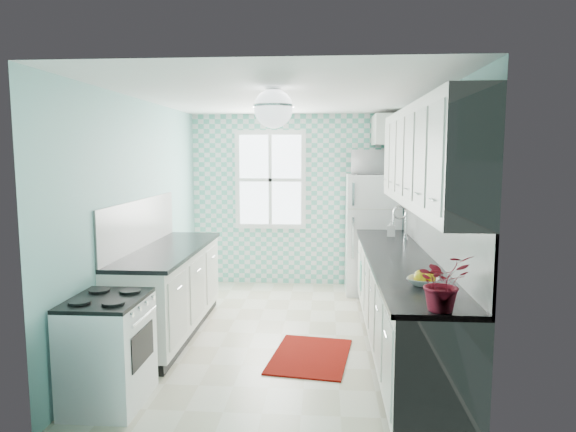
# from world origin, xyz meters

# --- Properties ---
(floor) EXTENTS (3.00, 4.40, 0.02)m
(floor) POSITION_xyz_m (0.00, 0.00, -0.01)
(floor) COLOR beige
(floor) RESTS_ON ground
(ceiling) EXTENTS (3.00, 4.40, 0.02)m
(ceiling) POSITION_xyz_m (0.00, 0.00, 2.51)
(ceiling) COLOR white
(ceiling) RESTS_ON wall_back
(wall_back) EXTENTS (3.00, 0.02, 2.50)m
(wall_back) POSITION_xyz_m (0.00, 2.21, 1.25)
(wall_back) COLOR #83C2BD
(wall_back) RESTS_ON floor
(wall_front) EXTENTS (3.00, 0.02, 2.50)m
(wall_front) POSITION_xyz_m (0.00, -2.21, 1.25)
(wall_front) COLOR #83C2BD
(wall_front) RESTS_ON floor
(wall_left) EXTENTS (0.02, 4.40, 2.50)m
(wall_left) POSITION_xyz_m (-1.51, 0.00, 1.25)
(wall_left) COLOR #83C2BD
(wall_left) RESTS_ON floor
(wall_right) EXTENTS (0.02, 4.40, 2.50)m
(wall_right) POSITION_xyz_m (1.51, 0.00, 1.25)
(wall_right) COLOR #83C2BD
(wall_right) RESTS_ON floor
(accent_wall) EXTENTS (3.00, 0.01, 2.50)m
(accent_wall) POSITION_xyz_m (0.00, 2.19, 1.25)
(accent_wall) COLOR #63C6AC
(accent_wall) RESTS_ON wall_back
(window) EXTENTS (1.04, 0.05, 1.44)m
(window) POSITION_xyz_m (-0.35, 2.16, 1.55)
(window) COLOR white
(window) RESTS_ON wall_back
(backsplash_right) EXTENTS (0.02, 3.60, 0.51)m
(backsplash_right) POSITION_xyz_m (1.49, -0.40, 1.20)
(backsplash_right) COLOR white
(backsplash_right) RESTS_ON wall_right
(backsplash_left) EXTENTS (0.02, 2.15, 0.51)m
(backsplash_left) POSITION_xyz_m (-1.49, -0.07, 1.20)
(backsplash_left) COLOR white
(backsplash_left) RESTS_ON wall_left
(upper_cabinets_right) EXTENTS (0.33, 3.20, 0.90)m
(upper_cabinets_right) POSITION_xyz_m (1.33, -0.60, 1.90)
(upper_cabinets_right) COLOR silver
(upper_cabinets_right) RESTS_ON wall_right
(upper_cabinet_fridge) EXTENTS (0.40, 0.74, 0.40)m
(upper_cabinet_fridge) POSITION_xyz_m (1.30, 1.83, 2.25)
(upper_cabinet_fridge) COLOR silver
(upper_cabinet_fridge) RESTS_ON wall_right
(ceiling_light) EXTENTS (0.34, 0.34, 0.35)m
(ceiling_light) POSITION_xyz_m (0.00, -0.80, 2.32)
(ceiling_light) COLOR silver
(ceiling_light) RESTS_ON ceiling
(base_cabinets_right) EXTENTS (0.60, 3.60, 0.90)m
(base_cabinets_right) POSITION_xyz_m (1.20, -0.40, 0.45)
(base_cabinets_right) COLOR white
(base_cabinets_right) RESTS_ON floor
(countertop_right) EXTENTS (0.63, 3.60, 0.04)m
(countertop_right) POSITION_xyz_m (1.19, -0.40, 0.92)
(countertop_right) COLOR black
(countertop_right) RESTS_ON base_cabinets_right
(base_cabinets_left) EXTENTS (0.60, 2.15, 0.90)m
(base_cabinets_left) POSITION_xyz_m (-1.20, -0.07, 0.45)
(base_cabinets_left) COLOR white
(base_cabinets_left) RESTS_ON floor
(countertop_left) EXTENTS (0.63, 2.15, 0.04)m
(countertop_left) POSITION_xyz_m (-1.19, -0.07, 0.92)
(countertop_left) COLOR black
(countertop_left) RESTS_ON base_cabinets_left
(fridge) EXTENTS (0.72, 0.71, 1.65)m
(fridge) POSITION_xyz_m (1.11, 1.79, 0.83)
(fridge) COLOR silver
(fridge) RESTS_ON floor
(stove) EXTENTS (0.55, 0.68, 0.82)m
(stove) POSITION_xyz_m (-1.20, -1.63, 0.43)
(stove) COLOR white
(stove) RESTS_ON floor
(sink) EXTENTS (0.48, 0.40, 0.53)m
(sink) POSITION_xyz_m (1.20, 0.52, 0.93)
(sink) COLOR silver
(sink) RESTS_ON countertop_right
(rug) EXTENTS (0.83, 1.09, 0.02)m
(rug) POSITION_xyz_m (0.33, -0.61, 0.01)
(rug) COLOR maroon
(rug) RESTS_ON floor
(dish_towel) EXTENTS (0.03, 0.21, 0.32)m
(dish_towel) POSITION_xyz_m (0.89, 0.72, 0.48)
(dish_towel) COLOR #6ABBAC
(dish_towel) RESTS_ON base_cabinets_right
(fruit_bowl) EXTENTS (0.31, 0.31, 0.06)m
(fruit_bowl) POSITION_xyz_m (1.20, -1.46, 0.97)
(fruit_bowl) COLOR silver
(fruit_bowl) RESTS_ON countertop_right
(potted_plant) EXTENTS (0.42, 0.39, 0.37)m
(potted_plant) POSITION_xyz_m (1.20, -2.09, 1.12)
(potted_plant) COLOR red
(potted_plant) RESTS_ON countertop_right
(soap_bottle) EXTENTS (0.10, 0.10, 0.20)m
(soap_bottle) POSITION_xyz_m (1.25, 0.86, 1.04)
(soap_bottle) COLOR #8F9EAC
(soap_bottle) RESTS_ON countertop_right
(microwave) EXTENTS (0.60, 0.41, 0.33)m
(microwave) POSITION_xyz_m (1.11, 1.79, 1.82)
(microwave) COLOR white
(microwave) RESTS_ON fridge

